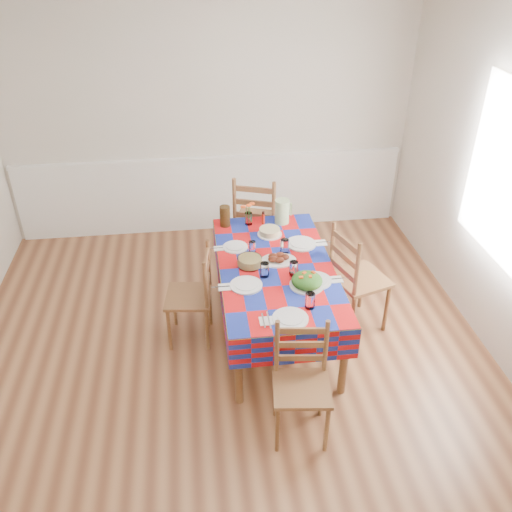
# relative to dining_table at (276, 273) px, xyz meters

# --- Properties ---
(room) EXTENTS (4.58, 5.08, 2.78)m
(room) POSITION_rel_dining_table_xyz_m (-0.44, -0.50, 0.73)
(room) COLOR brown
(room) RESTS_ON ground
(wainscot) EXTENTS (4.41, 0.06, 0.92)m
(wainscot) POSITION_rel_dining_table_xyz_m (-0.44, 1.99, -0.14)
(wainscot) COLOR white
(wainscot) RESTS_ON room
(window_right) EXTENTS (0.00, 1.40, 1.40)m
(window_right) POSITION_rel_dining_table_xyz_m (1.79, -0.20, 0.88)
(window_right) COLOR white
(window_right) RESTS_ON room
(dining_table) EXTENTS (0.97, 1.80, 0.70)m
(dining_table) POSITION_rel_dining_table_xyz_m (0.00, 0.00, 0.00)
(dining_table) COLOR brown
(dining_table) RESTS_ON room
(setting_near_head) EXTENTS (0.44, 0.29, 0.13)m
(setting_near_head) POSITION_rel_dining_table_xyz_m (0.05, -0.69, 0.11)
(setting_near_head) COLOR silver
(setting_near_head) RESTS_ON dining_table
(setting_left_near) EXTENTS (0.48, 0.28, 0.13)m
(setting_left_near) POSITION_rel_dining_table_xyz_m (-0.23, -0.22, 0.10)
(setting_left_near) COLOR silver
(setting_left_near) RESTS_ON dining_table
(setting_left_far) EXTENTS (0.41, 0.24, 0.11)m
(setting_left_far) POSITION_rel_dining_table_xyz_m (-0.27, 0.30, 0.10)
(setting_left_far) COLOR silver
(setting_left_far) RESTS_ON dining_table
(setting_right_near) EXTENTS (0.49, 0.28, 0.13)m
(setting_right_near) POSITION_rel_dining_table_xyz_m (0.23, -0.23, 0.10)
(setting_right_near) COLOR silver
(setting_right_near) RESTS_ON dining_table
(setting_right_far) EXTENTS (0.52, 0.30, 0.13)m
(setting_right_far) POSITION_rel_dining_table_xyz_m (0.22, 0.27, 0.11)
(setting_right_far) COLOR silver
(setting_right_far) RESTS_ON dining_table
(meat_platter) EXTENTS (0.31, 0.23, 0.06)m
(meat_platter) POSITION_rel_dining_table_xyz_m (0.03, 0.06, 0.10)
(meat_platter) COLOR silver
(meat_platter) RESTS_ON dining_table
(salad_platter) EXTENTS (0.28, 0.28, 0.12)m
(salad_platter) POSITION_rel_dining_table_xyz_m (0.20, -0.32, 0.12)
(salad_platter) COLOR silver
(salad_platter) RESTS_ON dining_table
(pasta_bowl) EXTENTS (0.21, 0.21, 0.08)m
(pasta_bowl) POSITION_rel_dining_table_xyz_m (-0.22, 0.03, 0.11)
(pasta_bowl) COLOR white
(pasta_bowl) RESTS_ON dining_table
(cake) EXTENTS (0.23, 0.23, 0.06)m
(cake) POSITION_rel_dining_table_xyz_m (0.02, 0.53, 0.11)
(cake) COLOR silver
(cake) RESTS_ON dining_table
(serving_utensils) EXTENTS (0.12, 0.26, 0.01)m
(serving_utensils) POSITION_rel_dining_table_xyz_m (0.14, -0.07, 0.08)
(serving_utensils) COLOR black
(serving_utensils) RESTS_ON dining_table
(flower_vase) EXTENTS (0.14, 0.12, 0.23)m
(flower_vase) POSITION_rel_dining_table_xyz_m (-0.15, 0.76, 0.17)
(flower_vase) COLOR white
(flower_vase) RESTS_ON dining_table
(hot_sauce) EXTENTS (0.03, 0.03, 0.13)m
(hot_sauce) POSITION_rel_dining_table_xyz_m (-0.01, 0.74, 0.14)
(hot_sauce) COLOR #AB1C0D
(hot_sauce) RESTS_ON dining_table
(green_pitcher) EXTENTS (0.14, 0.14, 0.24)m
(green_pitcher) POSITION_rel_dining_table_xyz_m (0.18, 0.75, 0.20)
(green_pitcher) COLOR #A5C289
(green_pitcher) RESTS_ON dining_table
(tea_pitcher) EXTENTS (0.10, 0.10, 0.20)m
(tea_pitcher) POSITION_rel_dining_table_xyz_m (-0.37, 0.76, 0.18)
(tea_pitcher) COLOR #321F0B
(tea_pitcher) RESTS_ON dining_table
(name_card) EXTENTS (0.07, 0.02, 0.02)m
(name_card) POSITION_rel_dining_table_xyz_m (0.01, -0.85, 0.08)
(name_card) COLOR silver
(name_card) RESTS_ON dining_table
(chair_near) EXTENTS (0.44, 0.42, 0.90)m
(chair_near) POSITION_rel_dining_table_xyz_m (0.00, -1.13, -0.18)
(chair_near) COLOR brown
(chair_near) RESTS_ON room
(chair_far) EXTENTS (0.59, 0.57, 1.05)m
(chair_far) POSITION_rel_dining_table_xyz_m (-0.02, 1.13, -0.11)
(chair_far) COLOR brown
(chair_far) RESTS_ON room
(chair_left) EXTENTS (0.43, 0.44, 0.91)m
(chair_left) POSITION_rel_dining_table_xyz_m (-0.72, -0.01, -0.18)
(chair_left) COLOR brown
(chair_left) RESTS_ON room
(chair_right) EXTENTS (0.55, 0.56, 1.02)m
(chair_right) POSITION_rel_dining_table_xyz_m (0.71, -0.01, -0.12)
(chair_right) COLOR brown
(chair_right) RESTS_ON room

